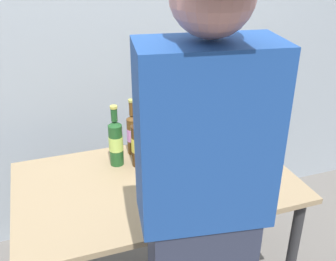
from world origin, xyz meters
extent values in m
cube|color=#9E8460|center=(0.00, 0.00, 0.72)|extent=(1.30, 0.77, 0.03)
cylinder|color=#2D2D30|center=(0.59, -0.33, 0.35)|extent=(0.05, 0.05, 0.70)
cylinder|color=#2D2D30|center=(-0.59, 0.33, 0.35)|extent=(0.05, 0.05, 0.70)
cylinder|color=#2D2D30|center=(0.59, 0.33, 0.35)|extent=(0.05, 0.05, 0.70)
cube|color=#383D4C|center=(0.35, -0.05, 0.74)|extent=(0.39, 0.33, 0.01)
cube|color=#232326|center=(0.35, -0.07, 0.74)|extent=(0.31, 0.23, 0.00)
cube|color=#383D4C|center=(0.30, 0.09, 0.85)|extent=(0.33, 0.17, 0.21)
cube|color=black|center=(0.30, 0.09, 0.85)|extent=(0.30, 0.15, 0.19)
cylinder|color=#1E5123|center=(-0.14, 0.20, 0.84)|extent=(0.07, 0.07, 0.21)
cone|color=#1E5123|center=(-0.14, 0.20, 0.96)|extent=(0.07, 0.07, 0.02)
cylinder|color=#1E5123|center=(-0.14, 0.20, 1.00)|extent=(0.03, 0.03, 0.07)
cylinder|color=#BFB74C|center=(-0.14, 0.20, 1.04)|extent=(0.04, 0.04, 0.01)
cylinder|color=#B7D95F|center=(-0.14, 0.20, 0.85)|extent=(0.07, 0.07, 0.08)
cylinder|color=#472B14|center=(-0.03, 0.16, 0.84)|extent=(0.08, 0.08, 0.21)
cone|color=#472B14|center=(-0.03, 0.16, 0.96)|extent=(0.08, 0.08, 0.03)
cylinder|color=#472B14|center=(-0.03, 0.16, 1.01)|extent=(0.03, 0.03, 0.07)
cylinder|color=#BFB74C|center=(-0.03, 0.16, 1.05)|extent=(0.04, 0.04, 0.01)
cylinder|color=gold|center=(-0.03, 0.16, 0.85)|extent=(0.08, 0.08, 0.08)
cylinder|color=brown|center=(-0.03, 0.29, 0.83)|extent=(0.06, 0.06, 0.19)
cone|color=brown|center=(-0.03, 0.29, 0.94)|extent=(0.06, 0.06, 0.02)
cylinder|color=brown|center=(-0.03, 0.29, 0.98)|extent=(0.03, 0.03, 0.07)
cylinder|color=#BFB74C|center=(-0.03, 0.29, 1.03)|extent=(0.03, 0.03, 0.01)
cylinder|color=#D37FD6|center=(-0.03, 0.29, 0.84)|extent=(0.06, 0.06, 0.07)
cube|color=#1E4793|center=(-0.03, -0.58, 1.25)|extent=(0.43, 0.27, 0.55)
cylinder|color=#19598C|center=(0.46, 0.20, 0.78)|extent=(0.08, 0.08, 0.10)
torus|color=#19598C|center=(0.50, 0.20, 0.79)|extent=(0.07, 0.01, 0.07)
cube|color=#99A3AD|center=(0.00, 0.75, 1.30)|extent=(6.00, 0.10, 2.60)
camera|label=1|loc=(-0.46, -1.51, 1.77)|focal=42.45mm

